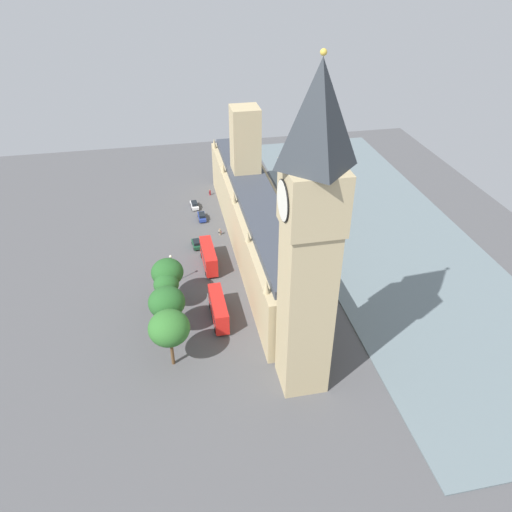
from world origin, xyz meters
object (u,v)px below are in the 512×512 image
Objects in this scene: car_white_by_river_gate at (194,205)px; double_decker_bus_under_trees at (209,256)px; plane_tree_slot_11 at (166,285)px; pedestrian_near_tower at (220,232)px; plane_tree_opposite_hall at (169,328)px; double_decker_bus_trailing at (218,308)px; plane_tree_kerbside at (167,272)px; street_lamp_slot_12 at (171,264)px; street_lamp_slot_13 at (175,290)px; pedestrian_corner at (220,232)px; car_blue_midblock at (202,216)px; clock_tower at (310,243)px; plane_tree_slot_10 at (167,302)px; parliament_building at (255,217)px; pedestrian_far_end at (210,193)px; car_dark_green_leading at (197,244)px.

double_decker_bus_under_trees is at bearing -92.41° from car_white_by_river_gate.
car_white_by_river_gate is 42.88m from plane_tree_slot_11.
pedestrian_near_tower is 0.15× the size of plane_tree_opposite_hall.
plane_tree_kerbside is (8.72, -7.52, 4.30)m from double_decker_bus_trailing.
double_decker_bus_trailing is at bearing 119.91° from street_lamp_slot_12.
pedestrian_near_tower is at bearing -115.54° from street_lamp_slot_13.
plane_tree_kerbside is (9.06, 10.67, 4.30)m from double_decker_bus_under_trees.
car_blue_midblock is at bearing -149.59° from pedestrian_corner.
plane_tree_kerbside is at bearing -98.31° from plane_tree_slot_11.
clock_tower is 37.43m from street_lamp_slot_13.
plane_tree_opposite_hall is at bearing -101.94° from car_blue_midblock.
plane_tree_slot_10 is (9.29, 2.33, 4.76)m from double_decker_bus_trailing.
clock_tower is 6.20× the size of plane_tree_slot_11.
double_decker_bus_under_trees is at bearing -115.14° from plane_tree_slot_10.
plane_tree_opposite_hall reaches higher than pedestrian_corner.
parliament_building is at bearing 179.24° from pedestrian_near_tower.
pedestrian_far_end is at bearing -102.59° from plane_tree_opposite_hall.
plane_tree_slot_11 is (13.74, 26.42, 5.47)m from pedestrian_corner.
car_blue_midblock is at bearing -101.78° from plane_tree_opposite_hall.
plane_tree_opposite_hall reaches higher than pedestrian_far_end.
car_white_by_river_gate is (11.34, -63.83, -25.72)m from clock_tower.
plane_tree_slot_11 is (-0.15, -6.96, -1.19)m from plane_tree_slot_10.
pedestrian_corner is at bearing -82.33° from clock_tower.
car_blue_midblock is 0.44× the size of double_decker_bus_trailing.
plane_tree_kerbside is at bearing -41.48° from double_decker_bus_trailing.
plane_tree_opposite_hall reaches higher than car_blue_midblock.
car_dark_green_leading is 38.01m from plane_tree_opposite_hall.
plane_tree_opposite_hall is (0.51, 17.43, 1.06)m from plane_tree_kerbside.
pedestrian_far_end is at bearing -95.90° from double_decker_bus_trailing.
plane_tree_slot_10 is 1.23× the size of plane_tree_slot_11.
pedestrian_far_end is at bearing 81.20° from double_decker_bus_under_trees.
car_white_by_river_gate reaches higher than pedestrian_near_tower.
parliament_building is 7.14× the size of plane_tree_slot_10.
street_lamp_slot_13 reaches higher than double_decker_bus_trailing.
street_lamp_slot_12 reaches higher than car_white_by_river_gate.
plane_tree_slot_11 reaches higher than street_lamp_slot_13.
car_white_by_river_gate is at bearing -102.14° from plane_tree_slot_11.
car_dark_green_leading is at bearing -97.53° from car_white_by_river_gate.
plane_tree_kerbside is 3.01m from plane_tree_slot_11.
plane_tree_slot_10 is 7.06m from plane_tree_slot_11.
street_lamp_slot_13 is (-1.55, -7.82, -3.40)m from plane_tree_slot_10.
double_decker_bus_under_trees is (-1.91, 8.44, 1.75)m from car_dark_green_leading.
clock_tower reaches higher than plane_tree_slot_10.
plane_tree_kerbside reaches higher than pedestrian_corner.
plane_tree_kerbside is (8.53, 38.71, 6.05)m from car_white_by_river_gate.
car_blue_midblock is 2.84× the size of pedestrian_far_end.
double_decker_bus_under_trees is 1.54× the size of street_lamp_slot_12.
street_lamp_slot_13 is at bearing -95.53° from plane_tree_opposite_hall.
pedestrian_near_tower is (-4.44, -30.97, -1.88)m from double_decker_bus_trailing.
clock_tower is (0.85, 42.05, 18.95)m from parliament_building.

